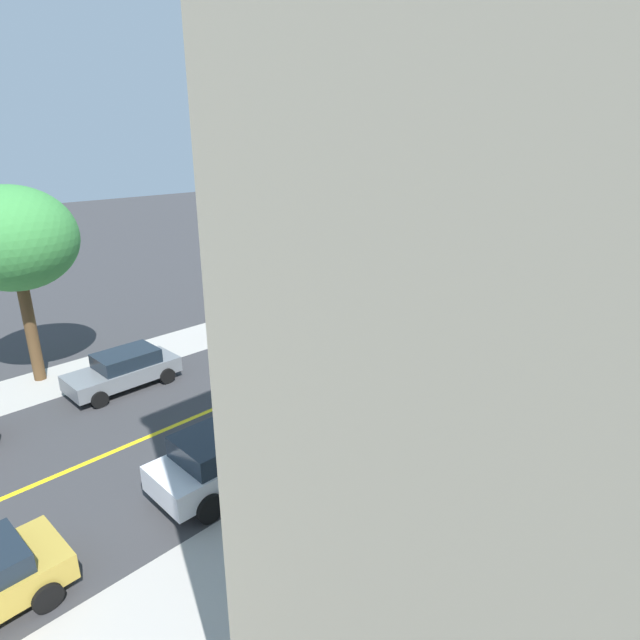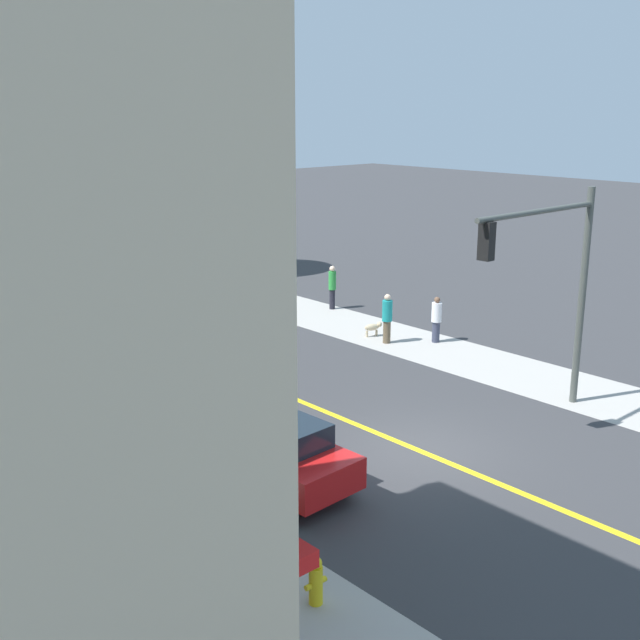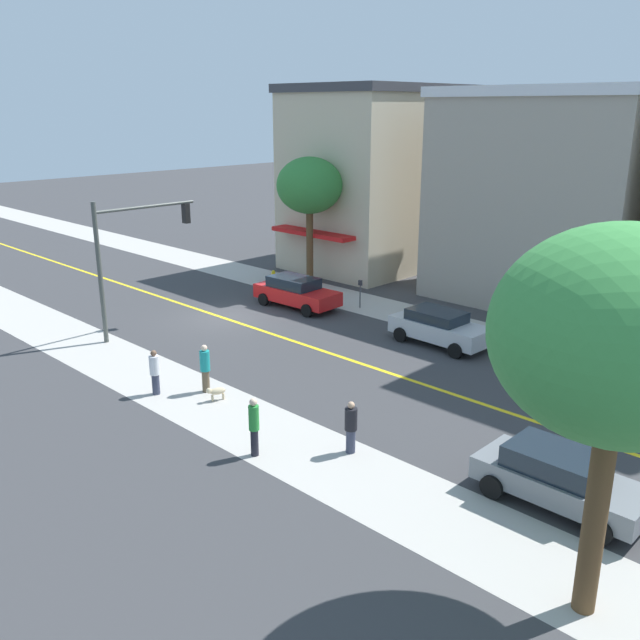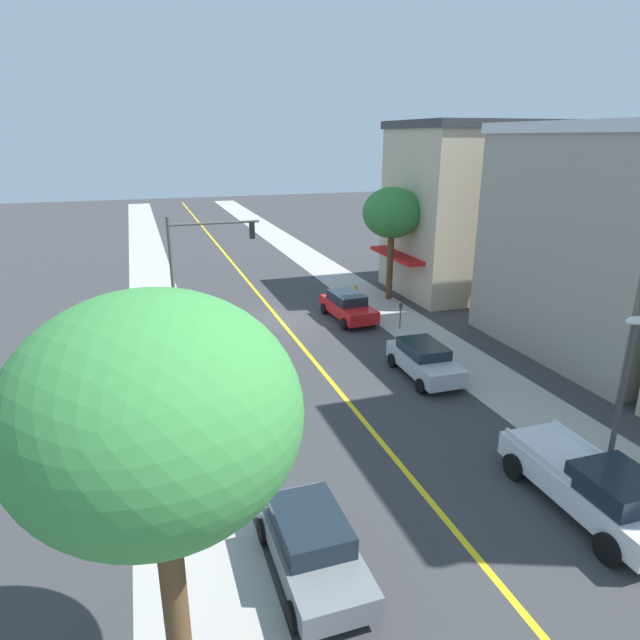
{
  "view_description": "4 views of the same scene",
  "coord_description": "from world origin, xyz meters",
  "px_view_note": "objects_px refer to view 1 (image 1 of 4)",
  "views": [
    {
      "loc": [
        -14.77,
        27.14,
        9.55
      ],
      "look_at": [
        1.18,
        10.78,
        1.48
      ],
      "focal_mm": 29.2,
      "sensor_mm": 36.0,
      "label": 1
    },
    {
      "loc": [
        -13.61,
        -11.58,
        8.13
      ],
      "look_at": [
        2.43,
        6.28,
        1.58
      ],
      "focal_mm": 44.21,
      "sensor_mm": 36.0,
      "label": 2
    },
    {
      "loc": [
        19.34,
        25.45,
        9.79
      ],
      "look_at": [
        -0.18,
        6.39,
        1.24
      ],
      "focal_mm": 38.38,
      "sensor_mm": 36.0,
      "label": 3
    },
    {
      "loc": [
        7.3,
        29.36,
        10.07
      ],
      "look_at": [
        -0.43,
        6.16,
        1.88
      ],
      "focal_mm": 30.81,
      "sensor_mm": 36.0,
      "label": 4
    }
  ],
  "objects_px": {
    "parking_meter": "(533,330)",
    "red_sedan_left_curb": "(512,311)",
    "silver_sedan_left_curb": "(427,359)",
    "pedestrian_teal_shirt": "(310,293)",
    "street_tree_left_near": "(13,239)",
    "grey_sedan_right_curb": "(124,369)",
    "traffic_light_mast": "(412,228)",
    "street_lamp": "(301,380)",
    "pedestrian_white_shirt": "(307,286)",
    "fire_hydrant": "(581,309)",
    "white_pickup_truck": "(239,451)",
    "street_tree_right_corner": "(632,224)",
    "pedestrian_green_shirt": "(223,304)",
    "pedestrian_black_shirt": "(217,324)",
    "small_dog": "(296,305)"
  },
  "relations": [
    {
      "from": "parking_meter",
      "to": "red_sedan_left_curb",
      "type": "height_order",
      "value": "red_sedan_left_curb"
    },
    {
      "from": "street_tree_right_corner",
      "to": "pedestrian_green_shirt",
      "type": "bearing_deg",
      "value": 40.62
    },
    {
      "from": "street_lamp",
      "to": "pedestrian_teal_shirt",
      "type": "xyz_separation_m",
      "value": [
        11.58,
        -11.75,
        -2.45
      ]
    },
    {
      "from": "parking_meter",
      "to": "pedestrian_green_shirt",
      "type": "relative_size",
      "value": 0.79
    },
    {
      "from": "silver_sedan_left_curb",
      "to": "pedestrian_green_shirt",
      "type": "height_order",
      "value": "pedestrian_green_shirt"
    },
    {
      "from": "fire_hydrant",
      "to": "pedestrian_teal_shirt",
      "type": "relative_size",
      "value": 0.49
    },
    {
      "from": "traffic_light_mast",
      "to": "pedestrian_teal_shirt",
      "type": "relative_size",
      "value": 3.42
    },
    {
      "from": "street_lamp",
      "to": "pedestrian_white_shirt",
      "type": "xyz_separation_m",
      "value": [
        12.95,
        -12.84,
        -2.52
      ]
    },
    {
      "from": "pedestrian_black_shirt",
      "to": "street_lamp",
      "type": "bearing_deg",
      "value": -41.63
    },
    {
      "from": "street_lamp",
      "to": "street_tree_left_near",
      "type": "bearing_deg",
      "value": 12.09
    },
    {
      "from": "grey_sedan_right_curb",
      "to": "pedestrian_black_shirt",
      "type": "height_order",
      "value": "pedestrian_black_shirt"
    },
    {
      "from": "fire_hydrant",
      "to": "pedestrian_white_shirt",
      "type": "height_order",
      "value": "pedestrian_white_shirt"
    },
    {
      "from": "street_tree_left_near",
      "to": "fire_hydrant",
      "type": "bearing_deg",
      "value": -118.78
    },
    {
      "from": "red_sedan_left_curb",
      "to": "silver_sedan_left_curb",
      "type": "distance_m",
      "value": 8.53
    },
    {
      "from": "parking_meter",
      "to": "pedestrian_teal_shirt",
      "type": "relative_size",
      "value": 0.81
    },
    {
      "from": "street_lamp",
      "to": "pedestrian_teal_shirt",
      "type": "height_order",
      "value": "street_lamp"
    },
    {
      "from": "red_sedan_left_curb",
      "to": "pedestrian_green_shirt",
      "type": "bearing_deg",
      "value": -50.83
    },
    {
      "from": "street_tree_right_corner",
      "to": "small_dog",
      "type": "distance_m",
      "value": 17.75
    },
    {
      "from": "street_tree_left_near",
      "to": "street_lamp",
      "type": "distance_m",
      "value": 13.44
    },
    {
      "from": "street_tree_left_near",
      "to": "grey_sedan_right_curb",
      "type": "relative_size",
      "value": 1.84
    },
    {
      "from": "street_lamp",
      "to": "pedestrian_teal_shirt",
      "type": "distance_m",
      "value": 16.67
    },
    {
      "from": "street_tree_left_near",
      "to": "silver_sedan_left_curb",
      "type": "height_order",
      "value": "street_tree_left_near"
    },
    {
      "from": "pedestrian_teal_shirt",
      "to": "small_dog",
      "type": "bearing_deg",
      "value": -68.51
    },
    {
      "from": "street_tree_right_corner",
      "to": "white_pickup_truck",
      "type": "relative_size",
      "value": 1.29
    },
    {
      "from": "parking_meter",
      "to": "traffic_light_mast",
      "type": "distance_m",
      "value": 11.47
    },
    {
      "from": "traffic_light_mast",
      "to": "pedestrian_green_shirt",
      "type": "xyz_separation_m",
      "value": [
        3.63,
        12.32,
        -3.09
      ]
    },
    {
      "from": "street_lamp",
      "to": "red_sedan_left_curb",
      "type": "distance_m",
      "value": 17.53
    },
    {
      "from": "street_tree_right_corner",
      "to": "pedestrian_green_shirt",
      "type": "relative_size",
      "value": 3.94
    },
    {
      "from": "white_pickup_truck",
      "to": "pedestrian_white_shirt",
      "type": "height_order",
      "value": "white_pickup_truck"
    },
    {
      "from": "street_tree_right_corner",
      "to": "fire_hydrant",
      "type": "height_order",
      "value": "street_tree_right_corner"
    },
    {
      "from": "pedestrian_green_shirt",
      "to": "street_tree_right_corner",
      "type": "bearing_deg",
      "value": -67.28
    },
    {
      "from": "silver_sedan_left_curb",
      "to": "white_pickup_truck",
      "type": "relative_size",
      "value": 0.79
    },
    {
      "from": "street_tree_right_corner",
      "to": "fire_hydrant",
      "type": "bearing_deg",
      "value": -28.14
    },
    {
      "from": "street_lamp",
      "to": "small_dog",
      "type": "height_order",
      "value": "street_lamp"
    },
    {
      "from": "fire_hydrant",
      "to": "pedestrian_green_shirt",
      "type": "bearing_deg",
      "value": 46.43
    },
    {
      "from": "silver_sedan_left_curb",
      "to": "pedestrian_teal_shirt",
      "type": "bearing_deg",
      "value": -105.25
    },
    {
      "from": "street_tree_right_corner",
      "to": "pedestrian_white_shirt",
      "type": "relative_size",
      "value": 4.33
    },
    {
      "from": "red_sedan_left_curb",
      "to": "pedestrian_white_shirt",
      "type": "distance_m",
      "value": 11.97
    },
    {
      "from": "silver_sedan_left_curb",
      "to": "pedestrian_teal_shirt",
      "type": "distance_m",
      "value": 10.5
    },
    {
      "from": "fire_hydrant",
      "to": "street_tree_right_corner",
      "type": "bearing_deg",
      "value": 151.86
    },
    {
      "from": "fire_hydrant",
      "to": "silver_sedan_left_curb",
      "type": "relative_size",
      "value": 0.2
    },
    {
      "from": "street_tree_left_near",
      "to": "pedestrian_white_shirt",
      "type": "height_order",
      "value": "street_tree_left_near"
    },
    {
      "from": "traffic_light_mast",
      "to": "pedestrian_green_shirt",
      "type": "bearing_deg",
      "value": -106.42
    },
    {
      "from": "red_sedan_left_curb",
      "to": "small_dog",
      "type": "xyz_separation_m",
      "value": [
        9.99,
        6.4,
        -0.46
      ]
    },
    {
      "from": "street_lamp",
      "to": "grey_sedan_right_curb",
      "type": "height_order",
      "value": "street_lamp"
    },
    {
      "from": "fire_hydrant",
      "to": "grey_sedan_right_curb",
      "type": "bearing_deg",
      "value": 65.52
    },
    {
      "from": "red_sedan_left_curb",
      "to": "grey_sedan_right_curb",
      "type": "bearing_deg",
      "value": -26.25
    },
    {
      "from": "street_lamp",
      "to": "white_pickup_truck",
      "type": "relative_size",
      "value": 0.97
    },
    {
      "from": "street_tree_left_near",
      "to": "parking_meter",
      "type": "xyz_separation_m",
      "value": [
        -13.25,
        -17.6,
        -4.92
      ]
    },
    {
      "from": "street_tree_right_corner",
      "to": "street_lamp",
      "type": "bearing_deg",
      "value": 83.67
    }
  ]
}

